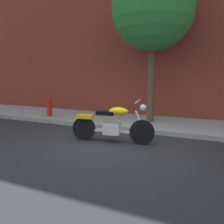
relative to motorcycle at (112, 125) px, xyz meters
The scene contains 5 objects.
ground_plane 0.56m from the motorcycle, 91.55° to the right, with size 60.00×60.00×0.00m, color #28282D.
sidewalk 2.51m from the motorcycle, 90.18° to the left, with size 25.74×2.51×0.14m, color #979797.
motorcycle is the anchor object (origin of this frame).
street_tree 4.23m from the motorcycle, 81.66° to the left, with size 2.75×2.75×5.30m.
fire_hydrant 4.07m from the motorcycle, 152.76° to the left, with size 0.20×0.20×0.91m.
Camera 1 is at (2.59, -5.29, 1.80)m, focal length 37.90 mm.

